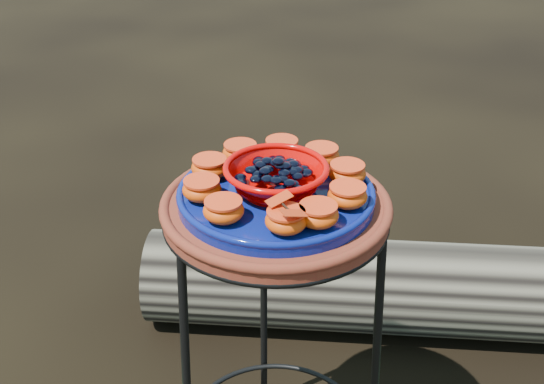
{
  "coord_description": "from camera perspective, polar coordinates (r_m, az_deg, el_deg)",
  "views": [
    {
      "loc": [
        -0.14,
        -1.02,
        1.34
      ],
      "look_at": [
        -0.01,
        0.0,
        0.75
      ],
      "focal_mm": 45.0,
      "sensor_mm": 36.0,
      "label": 1
    }
  ],
  "objects": [
    {
      "name": "butterfly",
      "position": [
        1.05,
        1.19,
        -1.22
      ],
      "size": [
        0.1,
        0.08,
        0.02
      ],
      "primitive_type": null,
      "rotation": [
        0.0,
        0.0,
        0.33
      ],
      "color": "#BB2D0D",
      "rests_on": "orange_half_0"
    },
    {
      "name": "red_bowl",
      "position": [
        1.17,
        0.34,
        1.13
      ],
      "size": [
        0.17,
        0.17,
        0.05
      ],
      "primitive_type": null,
      "color": "#C50402",
      "rests_on": "cobalt_plate"
    },
    {
      "name": "glass_gems",
      "position": [
        1.16,
        0.34,
        2.67
      ],
      "size": [
        0.13,
        0.13,
        0.02
      ],
      "primitive_type": null,
      "color": "black",
      "rests_on": "red_bowl"
    },
    {
      "name": "terracotta_saucer",
      "position": [
        1.21,
        0.33,
        -1.5
      ],
      "size": [
        0.4,
        0.4,
        0.03
      ],
      "primitive_type": "cylinder",
      "color": "#5F3018",
      "rests_on": "plant_stand"
    },
    {
      "name": "cobalt_plate",
      "position": [
        1.19,
        0.33,
        -0.36
      ],
      "size": [
        0.34,
        0.34,
        0.02
      ],
      "primitive_type": "cylinder",
      "color": "#0A1852",
      "rests_on": "terracotta_saucer"
    },
    {
      "name": "orange_half_5",
      "position": [
        1.29,
        0.82,
        3.65
      ],
      "size": [
        0.07,
        0.07,
        0.04
      ],
      "primitive_type": "ellipsoid",
      "color": "#BB3F00",
      "rests_on": "cobalt_plate"
    },
    {
      "name": "plant_stand",
      "position": [
        1.43,
        0.29,
        -14.14
      ],
      "size": [
        0.44,
        0.44,
        0.7
      ],
      "primitive_type": null,
      "color": "black",
      "rests_on": "ground"
    },
    {
      "name": "orange_half_8",
      "position": [
        1.16,
        -5.89,
        0.21
      ],
      "size": [
        0.07,
        0.07,
        0.04
      ],
      "primitive_type": "ellipsoid",
      "color": "#BB3F00",
      "rests_on": "cobalt_plate"
    },
    {
      "name": "orange_half_6",
      "position": [
        1.28,
        -2.67,
        3.3
      ],
      "size": [
        0.07,
        0.07,
        0.04
      ],
      "primitive_type": "ellipsoid",
      "color": "#BB3F00",
      "rests_on": "cobalt_plate"
    },
    {
      "name": "orange_half_2",
      "position": [
        1.14,
        6.32,
        -0.33
      ],
      "size": [
        0.07,
        0.07,
        0.04
      ],
      "primitive_type": "ellipsoid",
      "color": "#BB3F00",
      "rests_on": "cobalt_plate"
    },
    {
      "name": "orange_half_9",
      "position": [
        1.1,
        -4.08,
        -1.56
      ],
      "size": [
        0.07,
        0.07,
        0.04
      ],
      "primitive_type": "ellipsoid",
      "color": "#BB3F00",
      "rests_on": "cobalt_plate"
    },
    {
      "name": "orange_half_3",
      "position": [
        1.21,
        6.3,
        1.55
      ],
      "size": [
        0.07,
        0.07,
        0.04
      ],
      "primitive_type": "ellipsoid",
      "color": "#BB3F00",
      "rests_on": "cobalt_plate"
    },
    {
      "name": "orange_half_0",
      "position": [
        1.07,
        1.18,
        -2.42
      ],
      "size": [
        0.07,
        0.07,
        0.04
      ],
      "primitive_type": "ellipsoid",
      "color": "#BB3F00",
      "rests_on": "cobalt_plate"
    },
    {
      "name": "foliage_back",
      "position": [
        2.11,
        -4.0,
        -7.33
      ],
      "size": [
        0.29,
        0.29,
        0.15
      ],
      "primitive_type": "ellipsoid",
      "color": "#206322",
      "rests_on": "ground"
    },
    {
      "name": "orange_half_7",
      "position": [
        1.23,
        -5.23,
        2.04
      ],
      "size": [
        0.07,
        0.07,
        0.04
      ],
      "primitive_type": "ellipsoid",
      "color": "#BB3F00",
      "rests_on": "cobalt_plate"
    },
    {
      "name": "orange_half_1",
      "position": [
        1.08,
        3.87,
        -1.93
      ],
      "size": [
        0.07,
        0.07,
        0.04
      ],
      "primitive_type": "ellipsoid",
      "color": "#BB3F00",
      "rests_on": "cobalt_plate"
    },
    {
      "name": "driftwood_log",
      "position": [
        2.0,
        10.52,
        -7.86
      ],
      "size": [
        1.49,
        0.67,
        0.27
      ],
      "primitive_type": null,
      "rotation": [
        0.0,
        0.0,
        -0.21
      ],
      "color": "black",
      "rests_on": "ground"
    },
    {
      "name": "orange_half_4",
      "position": [
        1.27,
        4.16,
        3.02
      ],
      "size": [
        0.07,
        0.07,
        0.04
      ],
      "primitive_type": "ellipsoid",
      "color": "#BB3F00",
      "rests_on": "cobalt_plate"
    }
  ]
}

